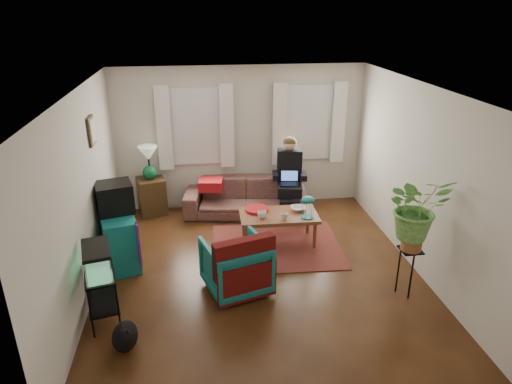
{
  "coord_description": "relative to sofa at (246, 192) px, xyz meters",
  "views": [
    {
      "loc": [
        -0.8,
        -5.51,
        3.57
      ],
      "look_at": [
        0.0,
        0.4,
        1.1
      ],
      "focal_mm": 32.0,
      "sensor_mm": 36.0,
      "label": 1
    }
  ],
  "objects": [
    {
      "name": "floor",
      "position": [
        -0.04,
        -2.05,
        -0.42
      ],
      "size": [
        4.5,
        5.0,
        0.01
      ],
      "primitive_type": "cube",
      "color": "#4F2B14",
      "rests_on": "ground"
    },
    {
      "name": "ceiling",
      "position": [
        -0.04,
        -2.05,
        2.18
      ],
      "size": [
        4.5,
        5.0,
        0.01
      ],
      "primitive_type": "cube",
      "color": "white",
      "rests_on": "wall_back"
    },
    {
      "name": "wall_back",
      "position": [
        -0.04,
        0.45,
        0.88
      ],
      "size": [
        4.5,
        0.01,
        2.6
      ],
      "primitive_type": "cube",
      "color": "silver",
      "rests_on": "floor"
    },
    {
      "name": "wall_front",
      "position": [
        -0.04,
        -4.55,
        0.88
      ],
      "size": [
        4.5,
        0.01,
        2.6
      ],
      "primitive_type": "cube",
      "color": "silver",
      "rests_on": "floor"
    },
    {
      "name": "wall_left",
      "position": [
        -2.29,
        -2.05,
        0.88
      ],
      "size": [
        0.01,
        5.0,
        2.6
      ],
      "primitive_type": "cube",
      "color": "silver",
      "rests_on": "floor"
    },
    {
      "name": "wall_right",
      "position": [
        2.21,
        -2.05,
        0.88
      ],
      "size": [
        0.01,
        5.0,
        2.6
      ],
      "primitive_type": "cube",
      "color": "silver",
      "rests_on": "floor"
    },
    {
      "name": "window_left",
      "position": [
        -0.84,
        0.43,
        1.13
      ],
      "size": [
        1.08,
        0.04,
        1.38
      ],
      "primitive_type": "cube",
      "color": "white",
      "rests_on": "wall_back"
    },
    {
      "name": "window_right",
      "position": [
        1.21,
        0.43,
        1.13
      ],
      "size": [
        1.08,
        0.04,
        1.38
      ],
      "primitive_type": "cube",
      "color": "white",
      "rests_on": "wall_back"
    },
    {
      "name": "curtains_left",
      "position": [
        -0.84,
        0.35,
        1.13
      ],
      "size": [
        1.36,
        0.06,
        1.5
      ],
      "primitive_type": "cube",
      "color": "white",
      "rests_on": "wall_back"
    },
    {
      "name": "curtains_right",
      "position": [
        1.21,
        0.35,
        1.13
      ],
      "size": [
        1.36,
        0.06,
        1.5
      ],
      "primitive_type": "cube",
      "color": "white",
      "rests_on": "wall_back"
    },
    {
      "name": "picture_frame",
      "position": [
        -2.25,
        -1.2,
        1.53
      ],
      "size": [
        0.04,
        0.32,
        0.4
      ],
      "primitive_type": "cube",
      "color": "#3D2616",
      "rests_on": "wall_left"
    },
    {
      "name": "area_rug",
      "position": [
        0.34,
        -1.3,
        -0.42
      ],
      "size": [
        2.07,
        1.69,
        0.01
      ],
      "primitive_type": "cube",
      "rotation": [
        0.0,
        0.0,
        -0.04
      ],
      "color": "maroon",
      "rests_on": "floor"
    },
    {
      "name": "sofa",
      "position": [
        0.0,
        0.0,
        0.0
      ],
      "size": [
        2.27,
        1.18,
        0.85
      ],
      "primitive_type": "imported",
      "rotation": [
        0.0,
        0.0,
        -0.16
      ],
      "color": "brown",
      "rests_on": "floor"
    },
    {
      "name": "seated_person",
      "position": [
        0.77,
        -0.12,
        0.22
      ],
      "size": [
        0.64,
        0.74,
        1.29
      ],
      "primitive_type": null,
      "rotation": [
        0.0,
        0.0,
        -0.16
      ],
      "color": "black",
      "rests_on": "sofa"
    },
    {
      "name": "side_table",
      "position": [
        -1.69,
        0.25,
        -0.09
      ],
      "size": [
        0.56,
        0.56,
        0.67
      ],
      "primitive_type": "cube",
      "rotation": [
        0.0,
        0.0,
        0.26
      ],
      "color": "#3E2417",
      "rests_on": "floor"
    },
    {
      "name": "table_lamp",
      "position": [
        -1.69,
        0.25,
        0.54
      ],
      "size": [
        0.42,
        0.42,
        0.61
      ],
      "primitive_type": null,
      "rotation": [
        0.0,
        0.0,
        0.26
      ],
      "color": "white",
      "rests_on": "side_table"
    },
    {
      "name": "dresser",
      "position": [
        -2.03,
        -1.48,
        -0.02
      ],
      "size": [
        0.67,
        0.98,
        0.8
      ],
      "primitive_type": "cube",
      "rotation": [
        0.0,
        0.0,
        0.27
      ],
      "color": "navy",
      "rests_on": "floor"
    },
    {
      "name": "crt_tv",
      "position": [
        -2.03,
        -1.39,
        0.6
      ],
      "size": [
        0.59,
        0.56,
        0.43
      ],
      "primitive_type": "cube",
      "rotation": [
        0.0,
        0.0,
        0.27
      ],
      "color": "black",
      "rests_on": "dresser"
    },
    {
      "name": "aquarium_stand",
      "position": [
        -2.04,
        -2.83,
        -0.09
      ],
      "size": [
        0.46,
        0.66,
        0.67
      ],
      "primitive_type": "cube",
      "rotation": [
        0.0,
        0.0,
        0.23
      ],
      "color": "black",
      "rests_on": "floor"
    },
    {
      "name": "aquarium",
      "position": [
        -2.04,
        -2.83,
        0.42
      ],
      "size": [
        0.42,
        0.6,
        0.35
      ],
      "primitive_type": "cube",
      "rotation": [
        0.0,
        0.0,
        0.23
      ],
      "color": "#7FD899",
      "rests_on": "aquarium_stand"
    },
    {
      "name": "black_cat",
      "position": [
        -1.74,
        -3.34,
        -0.24
      ],
      "size": [
        0.36,
        0.48,
        0.37
      ],
      "primitive_type": "ellipsoid",
      "rotation": [
        0.0,
        0.0,
        0.18
      ],
      "color": "black",
      "rests_on": "floor"
    },
    {
      "name": "armchair",
      "position": [
        -0.4,
        -2.37,
        -0.02
      ],
      "size": [
        0.96,
        0.92,
        0.8
      ],
      "primitive_type": "imported",
      "rotation": [
        0.0,
        0.0,
        3.44
      ],
      "color": "#126E70",
      "rests_on": "floor"
    },
    {
      "name": "serape_throw",
      "position": [
        -0.31,
        -2.67,
        0.14
      ],
      "size": [
        0.82,
        0.41,
        0.66
      ],
      "primitive_type": "cube",
      "rotation": [
        0.0,
        0.0,
        0.3
      ],
      "color": "#9E0A0A",
      "rests_on": "armchair"
    },
    {
      "name": "coffee_table",
      "position": [
        0.39,
        -1.17,
        -0.17
      ],
      "size": [
        1.24,
        0.7,
        0.51
      ],
      "primitive_type": "cube",
      "rotation": [
        0.0,
        0.0,
        -0.03
      ],
      "color": "brown",
      "rests_on": "floor"
    },
    {
      "name": "cup_a",
      "position": [
        0.11,
        -1.28,
        0.14
      ],
      "size": [
        0.14,
        0.14,
        0.11
      ],
      "primitive_type": "imported",
      "rotation": [
        0.0,
        0.0,
        -0.03
      ],
      "color": "white",
      "rests_on": "coffee_table"
    },
    {
      "name": "cup_b",
      "position": [
        0.44,
        -1.37,
        0.13
      ],
      "size": [
        0.11,
        0.11,
        0.1
      ],
      "primitive_type": "imported",
      "rotation": [
        0.0,
        0.0,
        -0.03
      ],
      "color": "beige",
      "rests_on": "coffee_table"
    },
    {
      "name": "bowl",
      "position": [
        0.73,
        -1.07,
        0.11
      ],
      "size": [
        0.25,
        0.25,
        0.06
      ],
      "primitive_type": "imported",
      "rotation": [
        0.0,
        0.0,
        -0.03
      ],
      "color": "white",
      "rests_on": "coffee_table"
    },
    {
      "name": "snack_tray",
      "position": [
        0.06,
        -1.0,
        0.1
      ],
      "size": [
        0.39,
        0.39,
        0.04
      ],
      "primitive_type": "cylinder",
      "rotation": [
        0.0,
        0.0,
        -0.03
      ],
      "color": "#B21414",
      "rests_on": "coffee_table"
    },
    {
      "name": "birdcage",
      "position": [
        0.81,
        -1.35,
        0.26
      ],
      "size": [
        0.2,
        0.2,
        0.35
      ],
      "primitive_type": null,
      "rotation": [
        0.0,
        0.0,
        -0.03
      ],
      "color": "#115B6B",
      "rests_on": "coffee_table"
    },
    {
      "name": "plant_stand",
      "position": [
        1.81,
        -2.78,
        -0.09
      ],
      "size": [
        0.29,
        0.29,
        0.67
      ],
      "primitive_type": "cube",
      "rotation": [
        0.0,
        0.0,
        0.02
      ],
      "color": "black",
      "rests_on": "floor"
    },
    {
      "name": "potted_plant",
      "position": [
        1.81,
        -2.78,
        0.7
      ],
      "size": [
        0.78,
        0.67,
        0.85
      ],
      "primitive_type": "imported",
      "rotation": [
        0.0,
        0.0,
        0.02
      ],
      "color": "#599947",
      "rests_on": "plant_stand"
    }
  ]
}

